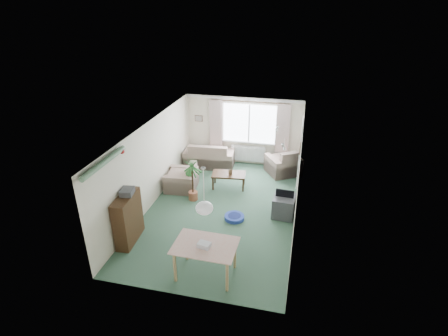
% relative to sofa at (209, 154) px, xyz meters
% --- Properties ---
extents(ground, '(6.50, 6.50, 0.00)m').
position_rel_sofa_xyz_m(ground, '(1.10, -2.75, -0.43)').
color(ground, '#325440').
extents(window, '(1.80, 0.03, 1.30)m').
position_rel_sofa_xyz_m(window, '(1.30, 0.48, 1.07)').
color(window, white).
extents(curtain_rod, '(2.60, 0.03, 0.03)m').
position_rel_sofa_xyz_m(curtain_rod, '(1.30, 0.40, 1.84)').
color(curtain_rod, black).
extents(curtain_left, '(0.45, 0.08, 2.00)m').
position_rel_sofa_xyz_m(curtain_left, '(0.15, 0.38, 0.84)').
color(curtain_left, beige).
extents(curtain_right, '(0.45, 0.08, 2.00)m').
position_rel_sofa_xyz_m(curtain_right, '(2.45, 0.38, 0.84)').
color(curtain_right, beige).
extents(radiator, '(1.20, 0.10, 0.55)m').
position_rel_sofa_xyz_m(radiator, '(1.30, 0.44, -0.03)').
color(radiator, white).
extents(doorway, '(0.03, 0.95, 2.00)m').
position_rel_sofa_xyz_m(doorway, '(3.08, -0.55, 0.57)').
color(doorway, black).
extents(pendant_lamp, '(0.36, 0.36, 0.36)m').
position_rel_sofa_xyz_m(pendant_lamp, '(1.30, -5.05, 1.05)').
color(pendant_lamp, white).
extents(tinsel_garland, '(1.60, 1.60, 0.12)m').
position_rel_sofa_xyz_m(tinsel_garland, '(-0.82, -5.05, 1.85)').
color(tinsel_garland, '#196626').
extents(bauble_cluster_a, '(0.20, 0.20, 0.20)m').
position_rel_sofa_xyz_m(bauble_cluster_a, '(2.40, -1.85, 1.79)').
color(bauble_cluster_a, silver).
extents(bauble_cluster_b, '(0.20, 0.20, 0.20)m').
position_rel_sofa_xyz_m(bauble_cluster_b, '(2.70, -3.05, 1.79)').
color(bauble_cluster_b, silver).
extents(wall_picture_back, '(0.28, 0.03, 0.22)m').
position_rel_sofa_xyz_m(wall_picture_back, '(-0.50, 0.48, 1.12)').
color(wall_picture_back, brown).
extents(wall_picture_right, '(0.03, 0.24, 0.30)m').
position_rel_sofa_xyz_m(wall_picture_right, '(3.08, -1.55, 1.12)').
color(wall_picture_right, brown).
extents(sofa, '(1.79, 1.05, 0.86)m').
position_rel_sofa_xyz_m(sofa, '(0.00, 0.00, 0.00)').
color(sofa, beige).
rests_on(sofa, ground).
extents(armchair_corner, '(1.34, 1.32, 0.89)m').
position_rel_sofa_xyz_m(armchair_corner, '(2.58, -0.02, 0.02)').
color(armchair_corner, tan).
rests_on(armchair_corner, ground).
extents(armchair_left, '(0.97, 1.01, 0.85)m').
position_rel_sofa_xyz_m(armchair_left, '(-0.40, -1.83, -0.01)').
color(armchair_left, beige).
rests_on(armchair_left, ground).
extents(coffee_table, '(1.09, 0.69, 0.46)m').
position_rel_sofa_xyz_m(coffee_table, '(1.01, -1.41, -0.20)').
color(coffee_table, black).
rests_on(coffee_table, ground).
extents(photo_frame, '(0.12, 0.02, 0.16)m').
position_rel_sofa_xyz_m(photo_frame, '(1.07, -1.44, 0.11)').
color(photo_frame, brown).
rests_on(photo_frame, coffee_table).
extents(bookshelf, '(0.40, 1.02, 1.22)m').
position_rel_sofa_xyz_m(bookshelf, '(-0.74, -4.59, 0.18)').
color(bookshelf, black).
rests_on(bookshelf, ground).
extents(hifi_box, '(0.34, 0.39, 0.14)m').
position_rel_sofa_xyz_m(hifi_box, '(-0.72, -4.49, 0.86)').
color(hifi_box, '#3A3B3F').
rests_on(hifi_box, bookshelf).
extents(houseplant, '(0.62, 0.62, 1.35)m').
position_rel_sofa_xyz_m(houseplant, '(0.16, -2.40, 0.25)').
color(houseplant, '#1B4F21').
rests_on(houseplant, ground).
extents(dining_table, '(1.22, 0.82, 0.75)m').
position_rel_sofa_xyz_m(dining_table, '(1.38, -5.32, -0.05)').
color(dining_table, tan).
rests_on(dining_table, ground).
extents(gift_box, '(0.28, 0.22, 0.12)m').
position_rel_sofa_xyz_m(gift_box, '(1.37, -5.38, 0.38)').
color(gift_box, silver).
rests_on(gift_box, dining_table).
extents(tv_cube, '(0.61, 0.67, 0.57)m').
position_rel_sofa_xyz_m(tv_cube, '(2.80, -2.65, -0.14)').
color(tv_cube, '#38383D').
rests_on(tv_cube, ground).
extents(pet_bed, '(0.63, 0.63, 0.11)m').
position_rel_sofa_xyz_m(pet_bed, '(1.54, -3.13, -0.38)').
color(pet_bed, '#213A9B').
rests_on(pet_bed, ground).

